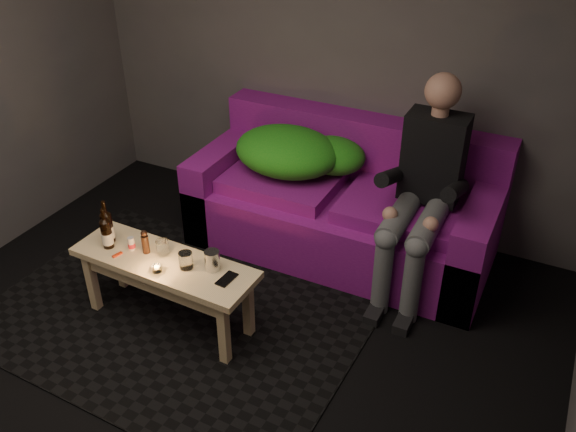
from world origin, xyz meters
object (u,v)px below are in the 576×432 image
at_px(person, 424,186).
at_px(coffee_table, 165,271).
at_px(steel_cup, 212,260).
at_px(beer_bottle_a, 107,227).
at_px(sofa, 345,207).
at_px(beer_bottle_b, 107,233).

distance_m(person, coffee_table, 1.71).
relative_size(coffee_table, steel_cup, 9.57).
bearing_deg(steel_cup, beer_bottle_a, -176.70).
bearing_deg(sofa, beer_bottle_a, -130.33).
bearing_deg(beer_bottle_b, sofa, 51.74).
distance_m(sofa, steel_cup, 1.30).
height_order(person, steel_cup, person).
bearing_deg(beer_bottle_a, sofa, 49.67).
height_order(sofa, beer_bottle_a, sofa).
xyz_separation_m(sofa, steel_cup, (-0.35, -1.23, 0.21)).
distance_m(sofa, beer_bottle_a, 1.69).
bearing_deg(sofa, steel_cup, -105.64).
bearing_deg(coffee_table, steel_cup, 10.41).
bearing_deg(beer_bottle_b, person, 35.05).
bearing_deg(steel_cup, person, 48.35).
relative_size(sofa, steel_cup, 17.30).
xyz_separation_m(sofa, coffee_table, (-0.66, -1.29, 0.06)).
relative_size(person, coffee_table, 1.21).
bearing_deg(beer_bottle_a, person, 33.25).
bearing_deg(steel_cup, beer_bottle_b, -172.37).
bearing_deg(beer_bottle_b, beer_bottle_a, 125.11).
xyz_separation_m(sofa, beer_bottle_a, (-1.08, -1.28, 0.25)).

